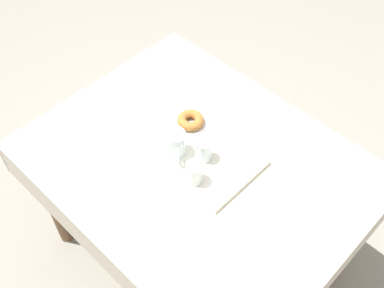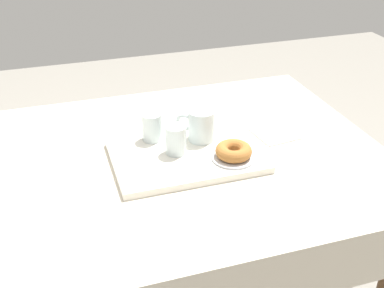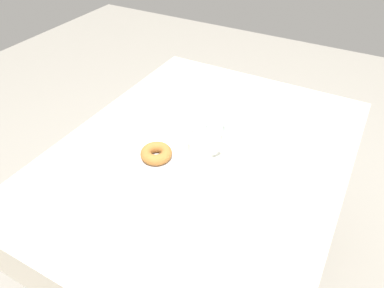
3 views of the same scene
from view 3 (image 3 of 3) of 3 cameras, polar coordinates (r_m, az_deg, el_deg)
ground_plane at (r=1.85m, az=1.16°, el=-19.18°), size 6.00×6.00×0.00m
dining_table at (r=1.35m, az=1.51°, el=-4.30°), size 1.25×0.98×0.75m
serving_tray at (r=1.28m, az=0.15°, el=-0.65°), size 0.44×0.31×0.02m
tea_mug_left at (r=1.17m, az=1.36°, el=-1.35°), size 0.11×0.10×0.10m
water_glass_near at (r=1.26m, az=1.15°, el=1.68°), size 0.06×0.06×0.09m
water_glass_far at (r=1.26m, az=6.22°, el=1.48°), size 0.06×0.06×0.09m
donut_plate_left at (r=1.22m, az=-5.68°, el=-2.30°), size 0.13×0.13×0.01m
sugar_donut_left at (r=1.20m, az=-5.74°, el=-1.50°), size 0.11×0.11×0.04m
paper_napkin at (r=1.06m, az=-5.72°, el=-11.66°), size 0.14×0.14×0.01m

